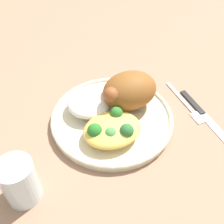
# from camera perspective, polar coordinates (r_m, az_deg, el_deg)

# --- Properties ---
(ground_plane) EXTENTS (2.00, 2.00, 0.00)m
(ground_plane) POSITION_cam_1_polar(r_m,az_deg,el_deg) (0.59, 0.00, -2.03)
(ground_plane) COLOR #967158
(plate) EXTENTS (0.25, 0.25, 0.02)m
(plate) POSITION_cam_1_polar(r_m,az_deg,el_deg) (0.58, 0.00, -1.34)
(plate) COLOR beige
(plate) RESTS_ON ground_plane
(roasted_chicken) EXTENTS (0.12, 0.09, 0.07)m
(roasted_chicken) POSITION_cam_1_polar(r_m,az_deg,el_deg) (0.57, 3.48, 4.40)
(roasted_chicken) COLOR brown
(roasted_chicken) RESTS_ON plate
(rice_pile) EXTENTS (0.09, 0.09, 0.03)m
(rice_pile) POSITION_cam_1_polar(r_m,az_deg,el_deg) (0.58, -4.60, 1.98)
(rice_pile) COLOR white
(rice_pile) RESTS_ON plate
(mac_cheese_with_broccoli) EXTENTS (0.11, 0.09, 0.04)m
(mac_cheese_with_broccoli) POSITION_cam_1_polar(r_m,az_deg,el_deg) (0.53, -0.00, -3.50)
(mac_cheese_with_broccoli) COLOR #F3C354
(mac_cheese_with_broccoli) RESTS_ON plate
(fork) EXTENTS (0.02, 0.14, 0.01)m
(fork) POSITION_cam_1_polar(r_m,az_deg,el_deg) (0.64, 15.00, 1.63)
(fork) COLOR silver
(fork) RESTS_ON ground_plane
(knife) EXTENTS (0.02, 0.19, 0.01)m
(knife) POSITION_cam_1_polar(r_m,az_deg,el_deg) (0.63, 18.12, -0.22)
(knife) COLOR black
(knife) RESTS_ON ground_plane
(water_glass) EXTENTS (0.06, 0.06, 0.08)m
(water_glass) POSITION_cam_1_polar(r_m,az_deg,el_deg) (0.48, -18.46, -13.39)
(water_glass) COLOR silver
(water_glass) RESTS_ON ground_plane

